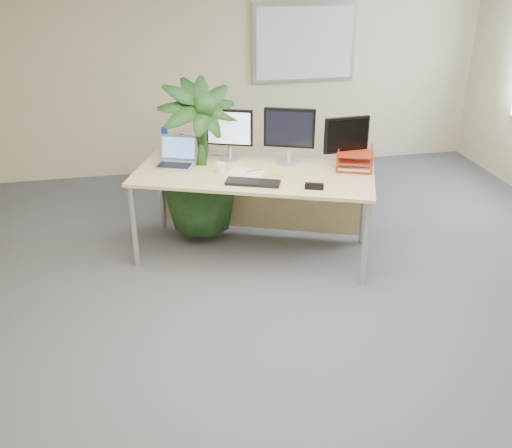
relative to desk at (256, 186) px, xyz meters
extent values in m
plane|color=#47474C|center=(-0.16, -1.77, -0.64)|extent=(8.00, 8.00, 0.00)
cube|color=#C6BC8C|center=(-0.16, 2.23, 0.71)|extent=(7.00, 0.04, 2.70)
cube|color=#B6B6BB|center=(1.04, 2.20, 0.91)|extent=(1.30, 0.03, 0.95)
cube|color=silver|center=(1.04, 2.18, 0.91)|extent=(1.20, 0.01, 0.85)
cube|color=tan|center=(-0.04, -0.11, 0.16)|extent=(2.29, 1.58, 0.03)
cube|color=tan|center=(0.10, 0.28, -0.25)|extent=(1.89, 0.73, 0.66)
cylinder|color=silver|center=(-1.12, -0.13, -0.25)|extent=(0.06, 0.06, 0.78)
cylinder|color=silver|center=(0.76, -0.84, -0.25)|extent=(0.06, 0.06, 0.78)
cylinder|color=silver|center=(-0.85, 0.61, -0.25)|extent=(0.06, 0.06, 0.78)
cylinder|color=silver|center=(1.04, -0.10, -0.25)|extent=(0.06, 0.06, 0.78)
imported|color=#153C19|center=(-0.48, 0.29, 0.11)|extent=(1.06, 1.06, 1.50)
cylinder|color=silver|center=(-0.19, 0.26, 0.18)|extent=(0.20, 0.20, 0.02)
cylinder|color=silver|center=(-0.19, 0.26, 0.25)|extent=(0.04, 0.04, 0.12)
cube|color=black|center=(-0.19, 0.26, 0.49)|extent=(0.42, 0.19, 0.33)
cube|color=silver|center=(-0.20, 0.24, 0.49)|extent=(0.37, 0.14, 0.29)
cylinder|color=silver|center=(0.32, 0.07, 0.18)|extent=(0.21, 0.21, 0.02)
cylinder|color=silver|center=(0.32, 0.07, 0.26)|extent=(0.04, 0.04, 0.13)
cube|color=black|center=(0.32, 0.07, 0.51)|extent=(0.45, 0.20, 0.36)
cube|color=black|center=(0.31, 0.04, 0.51)|extent=(0.40, 0.15, 0.32)
cylinder|color=silver|center=(0.80, -0.12, 0.18)|extent=(0.19, 0.19, 0.02)
cylinder|color=silver|center=(0.80, -0.12, 0.25)|extent=(0.04, 0.04, 0.11)
cube|color=black|center=(0.80, -0.12, 0.48)|extent=(0.42, 0.07, 0.32)
cube|color=black|center=(0.80, -0.15, 0.48)|extent=(0.38, 0.03, 0.28)
cube|color=silver|center=(-0.72, 0.18, 0.18)|extent=(0.41, 0.35, 0.02)
cube|color=black|center=(-0.72, 0.17, 0.19)|extent=(0.33, 0.25, 0.00)
cube|color=silver|center=(-0.66, 0.32, 0.31)|extent=(0.35, 0.18, 0.23)
cube|color=#5A90E8|center=(-0.67, 0.31, 0.31)|extent=(0.30, 0.15, 0.19)
cube|color=black|center=(-0.10, -0.36, 0.19)|extent=(0.48, 0.31, 0.03)
cylinder|color=white|center=(-0.33, -0.04, 0.22)|extent=(0.08, 0.08, 0.09)
torus|color=white|center=(-0.37, -0.04, 0.22)|extent=(0.06, 0.03, 0.06)
cube|color=white|center=(-0.11, -0.13, 0.18)|extent=(0.38, 0.35, 0.01)
cylinder|color=#D55417|center=(-0.04, -0.10, 0.19)|extent=(0.14, 0.03, 0.01)
cylinder|color=yellow|center=(0.15, -0.24, 0.18)|extent=(0.11, 0.06, 0.01)
cylinder|color=white|center=(-0.78, 0.55, 0.28)|extent=(0.07, 0.07, 0.21)
cylinder|color=#1841B9|center=(-0.78, 0.55, 0.41)|extent=(0.06, 0.06, 0.06)
cylinder|color=#1841B9|center=(-0.78, 0.55, 0.29)|extent=(0.07, 0.07, 0.07)
cube|color=maroon|center=(0.86, -0.20, 0.19)|extent=(0.39, 0.34, 0.01)
cube|color=maroon|center=(0.86, -0.20, 0.26)|extent=(0.39, 0.34, 0.01)
cube|color=maroon|center=(0.86, -0.20, 0.32)|extent=(0.39, 0.34, 0.01)
cube|color=white|center=(0.86, -0.20, 0.20)|extent=(0.35, 0.30, 0.02)
cube|color=black|center=(0.38, -0.58, 0.20)|extent=(0.16, 0.09, 0.05)
camera|label=1|loc=(-0.95, -4.76, 2.00)|focal=40.00mm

